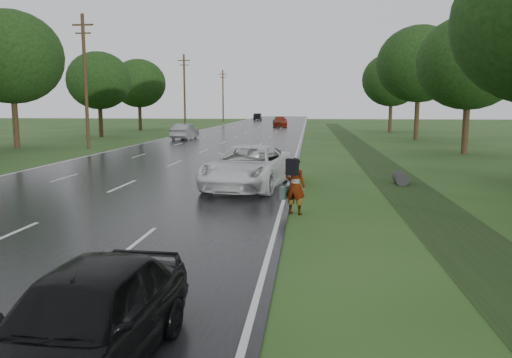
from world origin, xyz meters
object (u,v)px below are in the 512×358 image
object	(u,v)px
pedestrian	(294,185)
dark_sedan	(84,320)
white_pickup	(249,167)
silver_sedan	(185,131)

from	to	relation	value
pedestrian	dark_sedan	bearing A→B (deg)	96.83
white_pickup	pedestrian	bearing A→B (deg)	-57.41
dark_sedan	silver_sedan	xyz separation A→B (m)	(-9.35, 41.97, 0.05)
dark_sedan	silver_sedan	size ratio (longest dim) A/B	0.90
dark_sedan	white_pickup	bearing A→B (deg)	92.06
pedestrian	silver_sedan	bearing A→B (deg)	-50.23
pedestrian	silver_sedan	xyz separation A→B (m)	(-11.61, 32.37, -0.11)
silver_sedan	dark_sedan	bearing A→B (deg)	106.12
dark_sedan	silver_sedan	world-z (taller)	silver_sedan
white_pickup	dark_sedan	size ratio (longest dim) A/B	1.47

